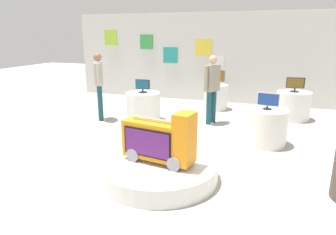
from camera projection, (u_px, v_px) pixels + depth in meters
The scene contains 14 objects.
ground_plane at pixel (180, 169), 4.96m from camera, with size 30.00×30.00×0.00m, color #B2ADA3.
back_wall_display at pixel (230, 58), 9.45m from camera, with size 10.60×0.13×2.80m.
main_display_pedestal at pixel (159, 170), 4.62m from camera, with size 1.80×1.80×0.27m, color silver.
novelty_firetruck_tv at pixel (160, 141), 4.48m from camera, with size 1.13×0.55×0.82m.
display_pedestal_left_rear at pixel (216, 97), 8.84m from camera, with size 0.69×0.69×0.72m, color silver.
tv_on_left_rear at pixel (217, 77), 8.68m from camera, with size 0.52×0.24×0.45m.
display_pedestal_center_rear at pixel (143, 106), 7.68m from camera, with size 0.87×0.87×0.72m, color silver.
tv_on_center_rear at pixel (143, 86), 7.54m from camera, with size 0.37×0.22×0.33m.
display_pedestal_right_rear at pixel (293, 106), 7.79m from camera, with size 0.85×0.85×0.72m, color silver.
tv_on_right_rear at pixel (295, 84), 7.63m from camera, with size 0.44×0.22×0.36m.
display_pedestal_far_right at pixel (266, 127), 6.00m from camera, with size 0.83×0.83×0.72m, color silver.
tv_on_far_right at pixel (268, 100), 5.85m from camera, with size 0.42×0.16×0.33m.
shopper_browsing_near_truck at pixel (212, 85), 7.25m from camera, with size 0.34×0.52×1.66m.
shopper_browsing_rear at pixel (99, 81), 7.56m from camera, with size 0.36×0.50×1.69m.
Camera 1 is at (1.31, -4.37, 2.14)m, focal length 32.31 mm.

